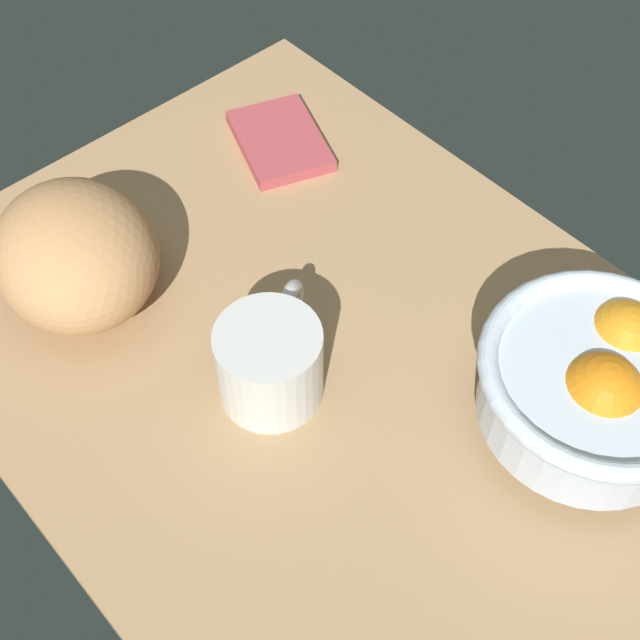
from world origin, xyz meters
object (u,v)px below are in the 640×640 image
fruit_bowl (597,385)px  mug (271,361)px  bread_loaf (76,255)px  napkin_folded (280,141)px

fruit_bowl → mug: (-19.42, -16.40, -1.72)cm
bread_loaf → mug: size_ratio=1.37×
fruit_bowl → napkin_folded: size_ratio=1.62×
fruit_bowl → bread_loaf: bread_loaf is taller
fruit_bowl → mug: fruit_bowl is taller
fruit_bowl → napkin_folded: 42.06cm
mug → fruit_bowl: bearing=40.2°
fruit_bowl → mug: size_ratio=1.61×
fruit_bowl → napkin_folded: bearing=175.3°
bread_loaf → napkin_folded: bearing=97.4°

